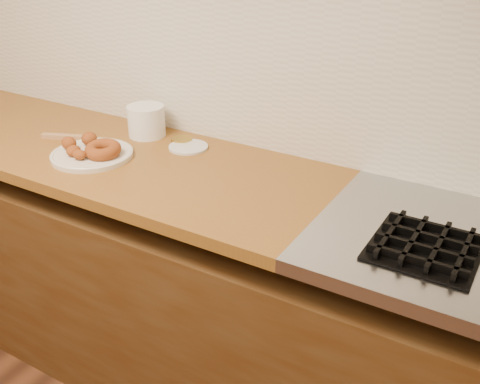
{
  "coord_description": "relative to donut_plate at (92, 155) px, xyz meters",
  "views": [
    {
      "loc": [
        1.01,
        0.36,
        1.66
      ],
      "look_at": [
        0.27,
        1.59,
        0.93
      ],
      "focal_mm": 42.0,
      "sensor_mm": 36.0,
      "label": 1
    }
  ],
  "objects": [
    {
      "name": "donut_plate",
      "position": [
        0.0,
        0.0,
        0.0
      ],
      "size": [
        0.28,
        0.28,
        0.02
      ],
      "primitive_type": "cylinder",
      "color": "beige",
      "rests_on": "butcher_block"
    },
    {
      "name": "base_cabinet",
      "position": [
        0.33,
        0.08,
        -0.52
      ],
      "size": [
        3.6,
        0.6,
        0.77
      ],
      "primitive_type": "cube",
      "color": "#4A351B",
      "rests_on": "floor"
    },
    {
      "name": "brass_jar_lid",
      "position": [
        0.18,
        0.27,
        -0.0
      ],
      "size": [
        0.1,
        0.1,
        0.01
      ],
      "primitive_type": "cylinder",
      "rotation": [
        0.0,
        0.0,
        0.32
      ],
      "color": "#AC8A2F",
      "rests_on": "butcher_block"
    },
    {
      "name": "wall_back",
      "position": [
        0.33,
        0.39,
        0.44
      ],
      "size": [
        4.0,
        0.02,
        2.7
      ],
      "primitive_type": "cube",
      "color": "tan",
      "rests_on": "ground"
    },
    {
      "name": "butcher_block",
      "position": [
        -0.32,
        0.08,
        -0.03
      ],
      "size": [
        2.3,
        0.62,
        0.04
      ],
      "primitive_type": "cube",
      "color": "brown",
      "rests_on": "base_cabinet"
    },
    {
      "name": "backsplash",
      "position": [
        0.33,
        0.37,
        0.29
      ],
      "size": [
        3.6,
        0.02,
        0.6
      ],
      "primitive_type": "cube",
      "color": "beige",
      "rests_on": "wall_back"
    },
    {
      "name": "plastic_tub",
      "position": [
        0.03,
        0.26,
        0.05
      ],
      "size": [
        0.14,
        0.14,
        0.11
      ],
      "primitive_type": "cylinder",
      "rotation": [
        0.0,
        0.0,
        0.05
      ],
      "color": "white",
      "rests_on": "butcher_block"
    },
    {
      "name": "ring_donut",
      "position": [
        0.05,
        0.0,
        0.03
      ],
      "size": [
        0.16,
        0.16,
        0.05
      ],
      "primitive_type": "torus",
      "rotation": [
        0.1,
        0.0,
        0.36
      ],
      "color": "brown",
      "rests_on": "donut_plate"
    },
    {
      "name": "fried_dough_chunks",
      "position": [
        -0.05,
        -0.01,
        0.03
      ],
      "size": [
        0.15,
        0.17,
        0.05
      ],
      "color": "brown",
      "rests_on": "donut_plate"
    },
    {
      "name": "tub_lid",
      "position": [
        0.24,
        0.23,
        -0.0
      ],
      "size": [
        0.18,
        0.18,
        0.01
      ],
      "primitive_type": "cylinder",
      "rotation": [
        0.0,
        0.0,
        0.43
      ],
      "color": "silver",
      "rests_on": "butcher_block"
    },
    {
      "name": "wooden_utensil",
      "position": [
        -0.19,
        0.08,
        0.0
      ],
      "size": [
        0.2,
        0.1,
        0.02
      ],
      "primitive_type": "cube",
      "rotation": [
        0.0,
        0.0,
        0.39
      ],
      "color": "#A8794E",
      "rests_on": "butcher_block"
    }
  ]
}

